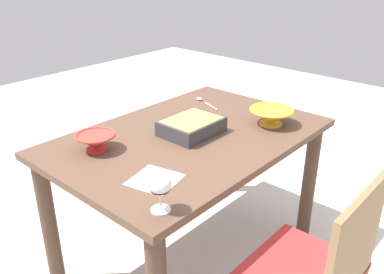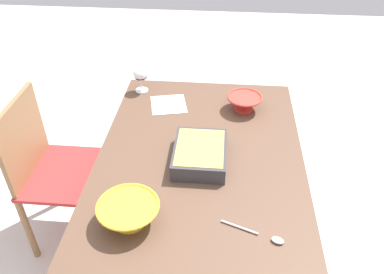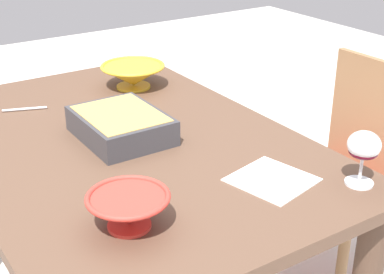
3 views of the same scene
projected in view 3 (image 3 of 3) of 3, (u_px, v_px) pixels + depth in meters
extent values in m
cube|color=brown|center=(124.00, 144.00, 1.63)|extent=(1.34, 0.90, 0.03)
cylinder|color=#493427|center=(144.00, 152.00, 2.43)|extent=(0.08, 0.08, 0.72)
cube|color=#B22D2D|center=(337.00, 188.00, 1.98)|extent=(0.44, 0.38, 0.02)
cube|color=olive|center=(379.00, 120.00, 1.98)|extent=(0.42, 0.02, 0.42)
cylinder|color=olive|center=(258.00, 230.00, 2.14)|extent=(0.04, 0.04, 0.43)
cylinder|color=olive|center=(324.00, 204.00, 2.32)|extent=(0.04, 0.04, 0.43)
cylinder|color=white|center=(359.00, 183.00, 1.38)|extent=(0.07, 0.07, 0.01)
cylinder|color=white|center=(361.00, 170.00, 1.37)|extent=(0.01, 0.01, 0.07)
ellipsoid|color=white|center=(364.00, 145.00, 1.34)|extent=(0.08, 0.08, 0.07)
ellipsoid|color=#4C0A19|center=(363.00, 152.00, 1.35)|extent=(0.07, 0.07, 0.03)
cube|color=#38383D|center=(122.00, 125.00, 1.62)|extent=(0.29, 0.22, 0.07)
cube|color=tan|center=(121.00, 116.00, 1.61)|extent=(0.26, 0.20, 0.02)
cylinder|color=red|center=(129.00, 225.00, 1.21)|extent=(0.10, 0.10, 0.01)
cone|color=red|center=(129.00, 211.00, 1.20)|extent=(0.17, 0.17, 0.07)
torus|color=red|center=(128.00, 197.00, 1.18)|extent=(0.18, 0.18, 0.01)
cylinder|color=yellow|center=(134.00, 86.00, 2.02)|extent=(0.12, 0.12, 0.01)
cone|color=yellow|center=(133.00, 76.00, 2.00)|extent=(0.22, 0.22, 0.07)
torus|color=yellow|center=(133.00, 66.00, 1.99)|extent=(0.23, 0.23, 0.01)
cylinder|color=silver|center=(25.00, 109.00, 1.82)|extent=(0.06, 0.13, 0.01)
cube|color=white|center=(272.00, 180.00, 1.40)|extent=(0.22, 0.21, 0.00)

